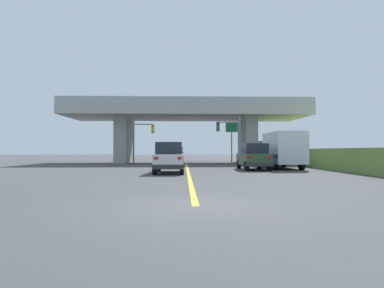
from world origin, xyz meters
The scene contains 11 objects.
ground centered at (0.00, 30.41, 0.00)m, with size 160.00×160.00×0.00m, color #424244.
overpass_bridge centered at (0.00, 30.41, 5.21)m, with size 28.29×8.92×7.36m.
lane_divider_stripe centered at (0.00, 13.68, 0.00)m, with size 0.20×27.37×0.01m, color yellow.
suv_lead centered at (-1.26, 12.72, 1.01)m, with size 1.93×4.45×2.02m.
suv_crossing centered at (5.09, 16.00, 1.01)m, with size 1.98×4.36×2.02m.
box_truck centered at (7.76, 17.73, 1.56)m, with size 2.33×6.62×2.94m.
sedan_oncoming centered at (-1.24, 39.12, 1.01)m, with size 1.90×4.50×2.02m.
traffic_signal_nearside centered at (4.71, 24.79, 3.20)m, with size 2.52×0.36×5.02m.
traffic_signal_farside centered at (-4.81, 25.25, 3.12)m, with size 2.27×0.36×5.11m.
highway_sign centered at (5.13, 27.44, 3.47)m, with size 1.39×0.17×4.79m.
semi_truck_distant centered at (-2.49, 52.24, 1.61)m, with size 2.33×6.75×3.06m.
Camera 1 is at (-0.33, -8.62, 1.49)m, focal length 30.06 mm.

